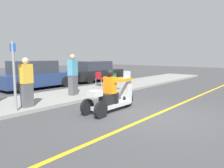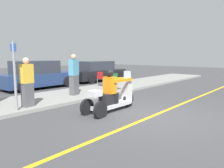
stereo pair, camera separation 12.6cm
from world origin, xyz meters
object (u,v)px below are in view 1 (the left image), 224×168
Objects in this scene: motorcycle_trike at (112,96)px; folding_chair_set_back at (100,77)px; folding_chair_curbside at (115,80)px; spectator_far_back at (73,75)px; parked_car_lot_right at (95,72)px; street_sign at (14,74)px; spectator_mid_group at (26,83)px; parked_car_lot_far at (36,75)px.

motorcycle_trike reaches higher than folding_chair_set_back.
spectator_far_back is at bearing 170.18° from folding_chair_curbside.
parked_car_lot_right is 9.49m from street_sign.
street_sign reaches higher than folding_chair_set_back.
folding_chair_curbside is (2.44, -0.42, -0.37)m from spectator_far_back.
folding_chair_curbside is 0.18× the size of parked_car_lot_right.
street_sign reaches higher than spectator_mid_group.
spectator_far_back reaches higher than folding_chair_curbside.
motorcycle_trike is 2.99m from spectator_far_back.
spectator_mid_group is 0.37× the size of parked_car_lot_right.
motorcycle_trike is at bearing -132.22° from parked_car_lot_right.
spectator_far_back reaches higher than parked_car_lot_right.
motorcycle_trike is 1.29× the size of spectator_far_back.
spectator_mid_group is at bearing 127.54° from motorcycle_trike.
parked_car_lot_right is at bearing 35.51° from spectator_far_back.
motorcycle_trike is at bearing -142.50° from folding_chair_curbside.
parked_car_lot_far is at bearing 55.58° from spectator_mid_group.
street_sign is (-2.30, 2.09, 0.80)m from motorcycle_trike.
parked_car_lot_right is (2.84, 4.20, 0.07)m from folding_chair_curbside.
spectator_mid_group is at bearing 23.80° from street_sign.
parked_car_lot_far is (-4.81, 0.03, 0.05)m from parked_car_lot_right.
folding_chair_curbside is 0.37× the size of street_sign.
motorcycle_trike reaches higher than folding_chair_curbside.
street_sign is at bearing -127.39° from parked_car_lot_far.
motorcycle_trike is at bearing -132.89° from folding_chair_set_back.
motorcycle_trike is at bearing -42.26° from street_sign.
street_sign is at bearing -163.26° from folding_chair_set_back.
spectator_far_back is 2.51m from folding_chair_curbside.
spectator_far_back reaches higher than motorcycle_trike.
spectator_far_back is 3.14m from street_sign.
parked_car_lot_far is 1.95× the size of street_sign.
parked_car_lot_right is at bearing 28.67° from street_sign.
street_sign is (-8.31, -4.55, 0.63)m from parked_car_lot_right.
spectator_far_back is at bearing 75.70° from motorcycle_trike.
parked_car_lot_far reaches higher than folding_chair_set_back.
folding_chair_set_back is 6.17m from street_sign.
spectator_mid_group is (-1.78, 2.31, 0.42)m from motorcycle_trike.
spectator_far_back reaches higher than folding_chair_set_back.
parked_car_lot_far is at bearing 114.96° from folding_chair_curbside.
spectator_far_back reaches higher than spectator_mid_group.
folding_chair_set_back is at bearing 74.05° from folding_chair_curbside.
parked_car_lot_right is at bearing 55.87° from folding_chair_curbside.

